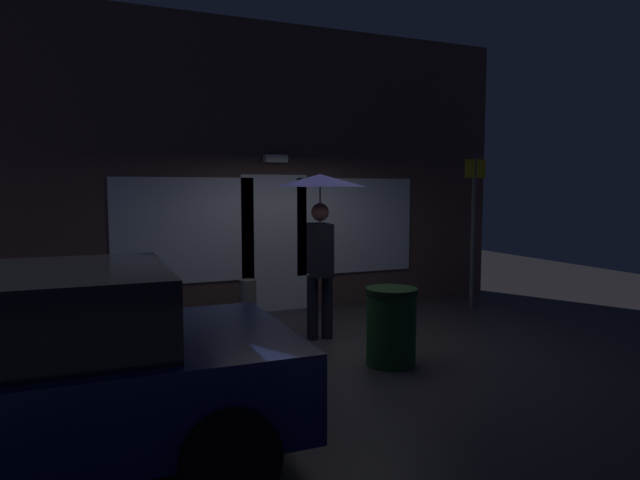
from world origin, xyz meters
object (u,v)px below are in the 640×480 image
sidewalk_bollard (248,302)px  person_with_umbrella (320,210)px  sidewalk_bollard_2 (167,309)px  trash_bin (391,326)px  street_sign_post (473,221)px

sidewalk_bollard → person_with_umbrella: bearing=-61.2°
sidewalk_bollard_2 → trash_bin: 3.30m
sidewalk_bollard_2 → trash_bin: (2.09, -2.56, 0.13)m
street_sign_post → trash_bin: size_ratio=2.92×
street_sign_post → sidewalk_bollard_2: 5.04m
sidewalk_bollard_2 → sidewalk_bollard: bearing=-3.5°
street_sign_post → sidewalk_bollard_2: bearing=174.7°
street_sign_post → sidewalk_bollard: 3.93m
person_with_umbrella → street_sign_post: bearing=111.2°
person_with_umbrella → sidewalk_bollard_2: (-1.79, 1.24, -1.40)m
person_with_umbrella → trash_bin: bearing=19.9°
sidewalk_bollard → trash_bin: 2.66m
person_with_umbrella → trash_bin: 1.85m
street_sign_post → sidewalk_bollard: size_ratio=3.91×
sidewalk_bollard → sidewalk_bollard_2: size_ratio=1.06×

